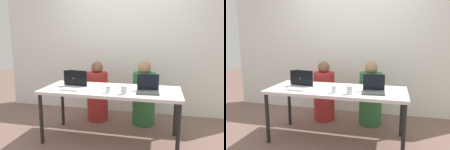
# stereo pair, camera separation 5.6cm
# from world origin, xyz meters

# --- Properties ---
(ground_plane) EXTENTS (12.00, 12.00, 0.00)m
(ground_plane) POSITION_xyz_m (0.00, 0.00, 0.00)
(ground_plane) COLOR #765951
(back_wall) EXTENTS (4.87, 0.10, 2.65)m
(back_wall) POSITION_xyz_m (0.00, 1.25, 1.32)
(back_wall) COLOR white
(back_wall) RESTS_ON ground
(desk) EXTENTS (1.87, 0.75, 0.74)m
(desk) POSITION_xyz_m (0.00, 0.00, 0.68)
(desk) COLOR silver
(desk) RESTS_ON ground
(person_on_left) EXTENTS (0.39, 0.39, 1.03)m
(person_on_left) POSITION_xyz_m (-0.40, 0.68, 0.46)
(person_on_left) COLOR #A52A28
(person_on_left) RESTS_ON ground
(person_on_right) EXTENTS (0.44, 0.44, 1.06)m
(person_on_right) POSITION_xyz_m (0.40, 0.68, 0.47)
(person_on_right) COLOR #2E6736
(person_on_right) RESTS_ON ground
(laptop_front_left) EXTENTS (0.33, 0.30, 0.24)m
(laptop_front_left) POSITION_xyz_m (-0.49, -0.08, 0.79)
(laptop_front_left) COLOR silver
(laptop_front_left) RESTS_ON desk
(laptop_back_left) EXTENTS (0.34, 0.27, 0.23)m
(laptop_back_left) POSITION_xyz_m (-0.54, 0.11, 0.79)
(laptop_back_left) COLOR silver
(laptop_back_left) RESTS_ON desk
(laptop_front_right) EXTENTS (0.30, 0.27, 0.22)m
(laptop_front_right) POSITION_xyz_m (0.51, -0.07, 0.79)
(laptop_front_right) COLOR #383C39
(laptop_front_right) RESTS_ON desk
(water_glass_center) EXTENTS (0.06, 0.06, 0.09)m
(water_glass_center) POSITION_xyz_m (0.02, -0.22, 0.78)
(water_glass_center) COLOR silver
(water_glass_center) RESTS_ON desk
(water_glass_right) EXTENTS (0.08, 0.08, 0.11)m
(water_glass_right) POSITION_xyz_m (0.23, -0.23, 0.78)
(water_glass_right) COLOR silver
(water_glass_right) RESTS_ON desk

